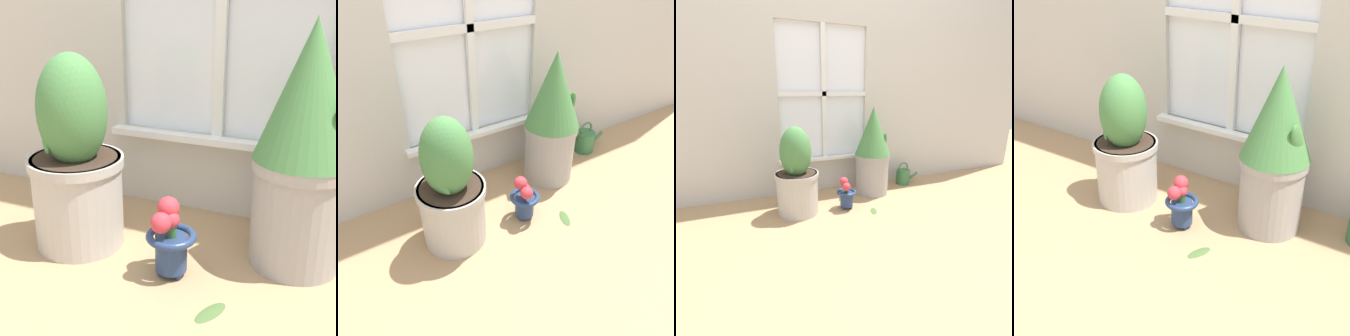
# 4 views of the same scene
# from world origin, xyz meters

# --- Properties ---
(ground_plane) EXTENTS (10.00, 10.00, 0.00)m
(ground_plane) POSITION_xyz_m (0.00, 0.00, 0.00)
(ground_plane) COLOR tan
(wall_with_window) EXTENTS (4.40, 0.10, 2.50)m
(wall_with_window) POSITION_xyz_m (0.00, 0.56, 1.27)
(wall_with_window) COLOR beige
(wall_with_window) RESTS_ON ground_plane
(potted_plant_left) EXTENTS (0.30, 0.30, 0.61)m
(potted_plant_left) POSITION_xyz_m (-0.33, 0.15, 0.26)
(potted_plant_left) COLOR #B7B2A8
(potted_plant_left) RESTS_ON ground_plane
(potted_plant_right) EXTENTS (0.29, 0.29, 0.72)m
(potted_plant_right) POSITION_xyz_m (0.33, 0.30, 0.37)
(potted_plant_right) COLOR #9E9993
(potted_plant_right) RESTS_ON ground_plane
(flower_vase) EXTENTS (0.14, 0.14, 0.24)m
(flower_vase) POSITION_xyz_m (0.01, 0.09, 0.12)
(flower_vase) COLOR navy
(flower_vase) RESTS_ON ground_plane
(watering_can) EXTENTS (0.22, 0.12, 0.20)m
(watering_can) POSITION_xyz_m (0.71, 0.40, 0.07)
(watering_can) COLOR #336B3D
(watering_can) RESTS_ON ground_plane
(fallen_leaf) EXTENTS (0.08, 0.12, 0.01)m
(fallen_leaf) POSITION_xyz_m (0.18, -0.03, 0.00)
(fallen_leaf) COLOR #476633
(fallen_leaf) RESTS_ON ground_plane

